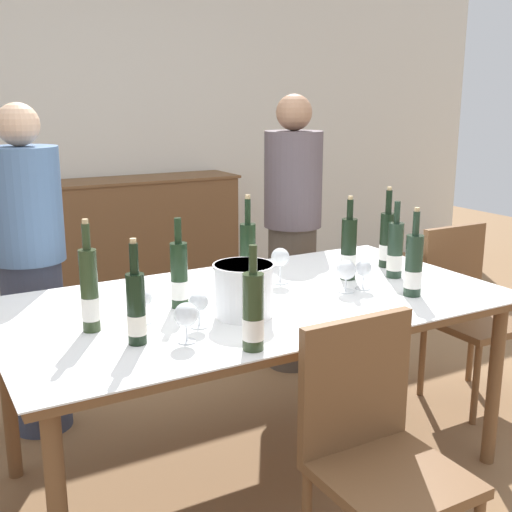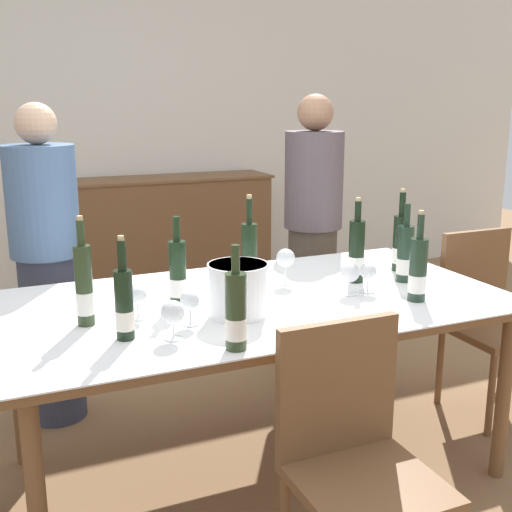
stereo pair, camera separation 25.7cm
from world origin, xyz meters
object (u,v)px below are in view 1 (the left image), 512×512
object	(u,v)px
wine_bottle_5	(253,314)
person_guest_left	(292,236)
wine_glass_1	(346,271)
ice_bucket	(244,289)
wine_bottle_8	(349,250)
wine_bottle_7	(247,261)
wine_glass_0	(364,269)
chair_near_front	(375,443)
wine_bottle_0	(136,309)
wine_glass_5	(199,303)
chair_right_end	(465,303)
person_host	(31,274)
wine_bottle_3	(179,276)
wine_bottle_1	(387,240)
wine_bottle_6	(90,292)
wine_bottle_4	(414,267)
sideboard_cabinet	(140,241)
wine_glass_3	(186,316)
wine_bottle_2	(395,251)
wine_glass_4	(280,258)
wine_glass_2	(143,300)
dining_table	(256,313)

from	to	relation	value
wine_bottle_5	person_guest_left	xyz separation A→B (m)	(1.01, 1.35, -0.10)
wine_glass_1	ice_bucket	bearing A→B (deg)	-173.49
wine_glass_1	wine_bottle_8	bearing A→B (deg)	50.19
ice_bucket	wine_bottle_5	size ratio (longest dim) A/B	0.66
wine_bottle_8	ice_bucket	bearing A→B (deg)	-161.72
ice_bucket	wine_bottle_8	size ratio (longest dim) A/B	0.61
wine_bottle_7	wine_glass_1	world-z (taller)	wine_bottle_7
wine_glass_0	wine_bottle_5	bearing A→B (deg)	-153.90
chair_near_front	wine_bottle_8	bearing A→B (deg)	58.19
wine_bottle_0	wine_glass_5	xyz separation A→B (m)	(0.24, 0.04, -0.03)
wine_bottle_8	person_guest_left	bearing A→B (deg)	74.49
chair_right_end	person_host	world-z (taller)	person_host
wine_bottle_3	wine_bottle_5	xyz separation A→B (m)	(0.04, -0.52, -0.00)
wine_bottle_0	wine_bottle_5	world-z (taller)	wine_bottle_0
wine_bottle_7	wine_bottle_1	bearing A→B (deg)	4.99
wine_bottle_6	chair_near_front	size ratio (longest dim) A/B	0.44
wine_bottle_4	wine_bottle_7	distance (m)	0.69
wine_bottle_1	wine_bottle_6	world-z (taller)	wine_bottle_6
wine_bottle_1	wine_bottle_6	distance (m)	1.50
sideboard_cabinet	chair_right_end	xyz separation A→B (m)	(0.94, -2.43, 0.03)
wine_bottle_0	wine_glass_0	bearing A→B (deg)	7.01
wine_glass_3	chair_near_front	size ratio (longest dim) A/B	0.15
wine_bottle_6	person_guest_left	world-z (taller)	person_guest_left
wine_bottle_5	wine_bottle_1	bearing A→B (deg)	29.42
wine_bottle_2	wine_glass_3	bearing A→B (deg)	-166.39
wine_bottle_1	wine_glass_4	distance (m)	0.60
person_guest_left	wine_glass_3	bearing A→B (deg)	-134.76
wine_glass_0	chair_near_front	bearing A→B (deg)	-125.29
wine_bottle_2	wine_glass_4	size ratio (longest dim) A/B	2.21
sideboard_cabinet	wine_bottle_2	distance (m)	2.59
wine_bottle_3	wine_glass_2	size ratio (longest dim) A/B	2.76
wine_glass_4	wine_bottle_4	bearing A→B (deg)	-48.23
wine_bottle_4	wine_bottle_7	bearing A→B (deg)	149.64
ice_bucket	wine_glass_4	xyz separation A→B (m)	(0.35, 0.31, 0.01)
dining_table	wine_bottle_5	size ratio (longest dim) A/B	5.84
wine_glass_2	chair_near_front	world-z (taller)	wine_glass_2
wine_glass_4	wine_bottle_7	bearing A→B (deg)	-159.02
wine_glass_3	person_guest_left	size ratio (longest dim) A/B	0.09
wine_bottle_5	wine_bottle_8	world-z (taller)	wine_bottle_8
wine_glass_3	wine_glass_4	world-z (taller)	wine_glass_4
wine_bottle_5	wine_glass_3	distance (m)	0.23
wine_glass_0	wine_bottle_4	bearing A→B (deg)	-55.50
wine_glass_0	wine_glass_3	bearing A→B (deg)	-167.63
wine_glass_4	wine_bottle_5	bearing A→B (deg)	-127.85
person_host	sideboard_cabinet	bearing A→B (deg)	56.59
wine_bottle_5	person_guest_left	bearing A→B (deg)	53.17
wine_glass_2	wine_glass_5	distance (m)	0.21
wine_glass_5	person_host	xyz separation A→B (m)	(-0.39, 1.03, -0.09)
wine_bottle_5	wine_bottle_6	xyz separation A→B (m)	(-0.41, 0.43, 0.02)
dining_table	wine_glass_3	world-z (taller)	wine_glass_3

